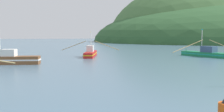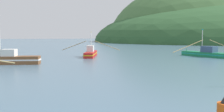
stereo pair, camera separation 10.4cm
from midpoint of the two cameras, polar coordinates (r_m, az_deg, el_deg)
hill_far_left at (r=188.34m, az=21.11°, el=3.24°), size 142.65×114.12×85.13m
fishing_boat_brown at (r=40.22m, az=-24.15°, el=-0.72°), size 11.17×3.56×7.40m
fishing_boat_red at (r=50.13m, az=-5.10°, el=0.66°), size 11.46×9.38×5.12m
fishing_boat_green at (r=53.18m, az=21.08°, el=0.60°), size 18.22×10.91×5.64m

